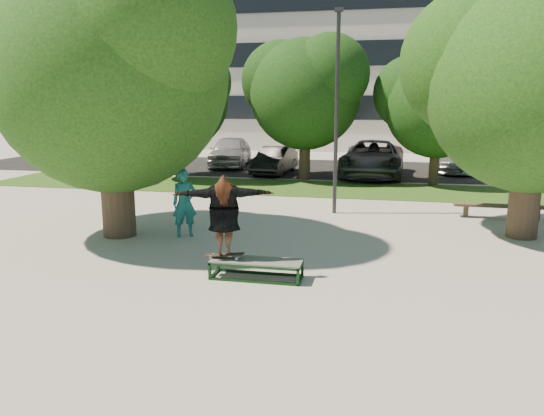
% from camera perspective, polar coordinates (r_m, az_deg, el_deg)
% --- Properties ---
extents(ground, '(120.00, 120.00, 0.00)m').
position_cam_1_polar(ground, '(12.06, -0.33, -5.16)').
color(ground, '#A09A93').
rests_on(ground, ground).
extents(grass_strip, '(30.00, 4.00, 0.02)m').
position_cam_1_polar(grass_strip, '(21.12, 7.86, 1.98)').
color(grass_strip, '#204413').
rests_on(grass_strip, ground).
extents(asphalt_strip, '(40.00, 8.00, 0.01)m').
position_cam_1_polar(asphalt_strip, '(27.61, 6.80, 4.21)').
color(asphalt_strip, black).
rests_on(asphalt_strip, ground).
extents(tree_left, '(6.96, 5.95, 7.12)m').
position_cam_1_polar(tree_left, '(14.14, -17.19, 14.91)').
color(tree_left, '#38281E').
rests_on(tree_left, ground).
extents(tree_right, '(6.24, 5.33, 6.51)m').
position_cam_1_polar(tree_right, '(14.79, 26.17, 12.82)').
color(tree_right, '#38281E').
rests_on(tree_right, ground).
extents(bg_tree_left, '(5.28, 4.51, 5.77)m').
position_cam_1_polar(bg_tree_left, '(24.12, -10.23, 11.96)').
color(bg_tree_left, '#38281E').
rests_on(bg_tree_left, ground).
extents(bg_tree_mid, '(5.76, 4.92, 6.24)m').
position_cam_1_polar(bg_tree_mid, '(23.64, 3.46, 12.82)').
color(bg_tree_mid, '#38281E').
rests_on(bg_tree_mid, ground).
extents(bg_tree_right, '(5.04, 4.31, 5.43)m').
position_cam_1_polar(bg_tree_right, '(22.94, 17.25, 11.06)').
color(bg_tree_right, '#38281E').
rests_on(bg_tree_right, ground).
extents(lamppost, '(0.25, 0.15, 6.11)m').
position_cam_1_polar(lamppost, '(16.36, 6.96, 10.33)').
color(lamppost, '#2D2D30').
rests_on(lamppost, ground).
extents(office_building, '(30.00, 14.12, 16.00)m').
position_cam_1_polar(office_building, '(43.73, 6.37, 17.37)').
color(office_building, '#BAB3AC').
rests_on(office_building, ground).
extents(grind_box, '(1.80, 0.60, 0.38)m').
position_cam_1_polar(grind_box, '(10.52, -1.69, -6.59)').
color(grind_box, black).
rests_on(grind_box, ground).
extents(skater_rig, '(2.03, 1.03, 1.67)m').
position_cam_1_polar(skater_rig, '(10.41, -5.20, -0.79)').
color(skater_rig, white).
rests_on(skater_rig, grind_box).
extents(bystander, '(0.76, 0.70, 1.75)m').
position_cam_1_polar(bystander, '(13.77, -9.38, 0.53)').
color(bystander, '#1B6966').
rests_on(bystander, ground).
extents(bench, '(2.72, 0.38, 0.42)m').
position_cam_1_polar(bench, '(17.17, 23.46, 0.10)').
color(bench, '#4B3E2D').
rests_on(bench, ground).
extents(car_silver_a, '(2.51, 4.93, 1.61)m').
position_cam_1_polar(car_silver_a, '(28.48, -4.52, 6.10)').
color(car_silver_a, '#B6B5BA').
rests_on(car_silver_a, asphalt_strip).
extents(car_dark, '(1.67, 4.00, 1.29)m').
position_cam_1_polar(car_dark, '(25.47, 0.29, 5.13)').
color(car_dark, black).
rests_on(car_dark, asphalt_strip).
extents(car_grey, '(2.96, 6.03, 1.65)m').
position_cam_1_polar(car_grey, '(25.09, 10.78, 5.25)').
color(car_grey, '#55555A').
rests_on(car_grey, asphalt_strip).
extents(car_silver_b, '(2.42, 4.82, 1.34)m').
position_cam_1_polar(car_silver_b, '(27.83, 19.17, 5.10)').
color(car_silver_b, '#AEAEB3').
rests_on(car_silver_b, asphalt_strip).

